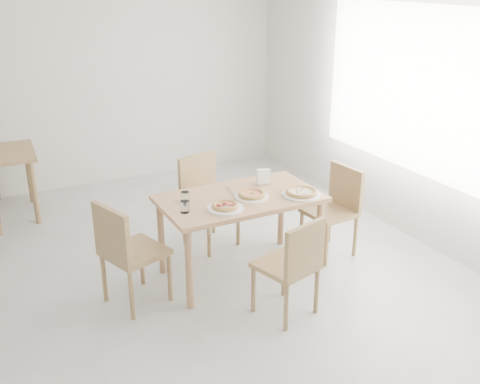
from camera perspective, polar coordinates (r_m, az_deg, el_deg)
name	(u,v)px	position (r m, az deg, el deg)	size (l,w,h in m)	color
room	(436,96)	(5.56, 19.33, 9.23)	(7.28, 7.00, 7.00)	#B7B6B2
main_table	(240,206)	(4.90, 0.00, -1.43)	(1.39, 0.79, 0.75)	tan
chair_south	(294,262)	(4.37, 5.46, -7.09)	(0.51, 0.51, 0.84)	#A48652
chair_north	(205,194)	(5.55, -3.56, -0.19)	(0.55, 0.55, 0.90)	#A48652
chair_west	(126,248)	(4.57, -11.55, -5.61)	(0.56, 0.56, 0.90)	#A48652
chair_east	(336,204)	(5.43, 9.75, -1.22)	(0.47, 0.47, 0.86)	#A48652
plate_margherita	(252,197)	(4.84, 1.20, -0.48)	(0.29, 0.29, 0.02)	white
plate_mushroom	(301,194)	(4.92, 6.26, -0.25)	(0.33, 0.33, 0.02)	white
plate_pepperoni	(225,208)	(4.61, -1.51, -1.66)	(0.30, 0.30, 0.02)	white
pizza_margherita	(252,194)	(4.83, 1.20, -0.23)	(0.28, 0.28, 0.03)	tan
pizza_mushroom	(302,192)	(4.91, 6.27, 0.00)	(0.30, 0.30, 0.03)	tan
pizza_pepperoni	(225,206)	(4.60, -1.52, -1.39)	(0.27, 0.27, 0.03)	tan
tumbler_a	(185,207)	(4.56, -5.63, -1.50)	(0.07, 0.07, 0.10)	white
tumbler_b	(185,197)	(4.74, -5.60, -0.55)	(0.07, 0.07, 0.10)	white
napkin_holder	(263,177)	(5.12, 2.38, 1.52)	(0.14, 0.09, 0.15)	silver
fork_a	(230,190)	(4.99, -1.03, 0.16)	(0.02, 0.19, 0.01)	silver
fork_b	(180,203)	(4.75, -6.07, -1.10)	(0.01, 0.17, 0.01)	silver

